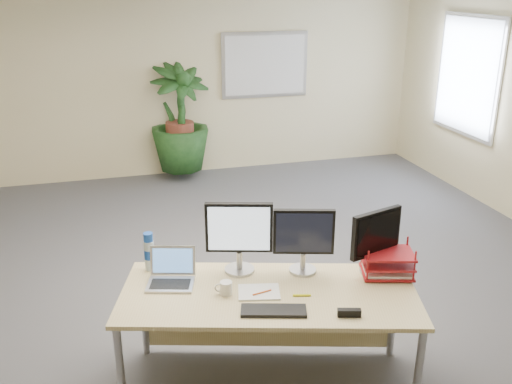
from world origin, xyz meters
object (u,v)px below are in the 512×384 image
object	(u,v)px
monitor_right	(304,237)
floor_plant	(180,128)
laptop	(171,274)
desk	(269,304)
monitor_left	(239,233)

from	to	relation	value
monitor_right	floor_plant	bearing A→B (deg)	92.99
monitor_right	laptop	size ratio (longest dim) A/B	1.26
desk	floor_plant	xyz separation A→B (m)	(0.05, 4.57, 0.15)
laptop	desk	bearing A→B (deg)	-18.43
floor_plant	desk	bearing A→B (deg)	-90.65
desk	laptop	world-z (taller)	laptop
floor_plant	laptop	distance (m)	4.41
monitor_left	laptop	distance (m)	0.55
desk	floor_plant	distance (m)	4.57
floor_plant	laptop	size ratio (longest dim) A/B	3.95
floor_plant	monitor_right	xyz separation A→B (m)	(0.23, -4.46, 0.29)
monitor_right	laptop	xyz separation A→B (m)	(-0.92, 0.11, -0.22)
desk	monitor_left	bearing A→B (deg)	123.10
monitor_right	monitor_left	bearing A→B (deg)	164.05
monitor_left	laptop	bearing A→B (deg)	-177.89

